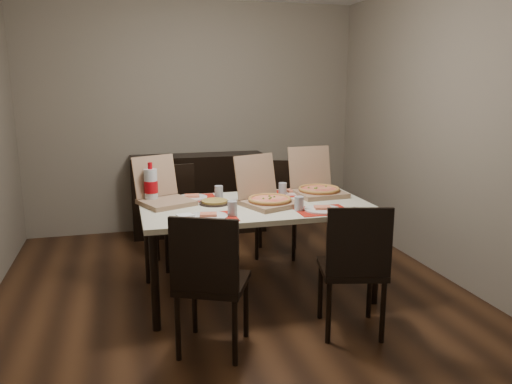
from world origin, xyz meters
TOP-DOWN VIEW (x-y plane):
  - ground at (0.00, 0.00)m, footprint 3.80×4.00m
  - room_walls at (0.00, 0.43)m, footprint 3.84×4.02m
  - sideboard at (0.00, 1.78)m, footprint 1.50×0.40m
  - dining_table at (0.19, -0.05)m, footprint 1.80×1.00m
  - chair_near_left at (-0.34, -0.90)m, footprint 0.56×0.56m
  - chair_near_right at (0.63, -0.91)m, footprint 0.51×0.51m
  - chair_far_left at (-0.35, 0.85)m, footprint 0.49×0.49m
  - chair_far_right at (0.66, 0.87)m, footprint 0.54×0.54m
  - setting_near_left at (-0.22, -0.35)m, footprint 0.46×0.30m
  - setting_near_right at (0.58, -0.37)m, footprint 0.49×0.30m
  - setting_far_left at (-0.24, 0.26)m, footprint 0.51×0.30m
  - setting_far_right at (0.58, 0.24)m, footprint 0.49×0.30m
  - napkin_loose at (0.19, -0.04)m, footprint 0.15×0.15m
  - pizza_box_center at (0.27, -0.10)m, footprint 0.50×0.53m
  - pizza_box_right at (0.79, 0.15)m, footprint 0.43×0.47m
  - pizza_box_left at (-0.52, 0.16)m, footprint 0.50×0.52m
  - faina_plate at (-0.13, 0.04)m, footprint 0.25×0.25m
  - dip_bowl at (0.36, 0.13)m, footprint 0.14×0.14m
  - soda_bottle at (-0.61, 0.21)m, footprint 0.11×0.11m

SIDE VIEW (x-z plane):
  - ground at x=0.00m, z-range -0.02..0.00m
  - sideboard at x=0.00m, z-range 0.00..0.90m
  - chair_near_left at x=-0.34m, z-range 0.05..0.98m
  - chair_near_right at x=0.63m, z-range 0.05..0.98m
  - chair_far_left at x=-0.35m, z-range 0.05..0.98m
  - chair_far_right at x=0.66m, z-range 0.05..0.98m
  - dining_table at x=0.19m, z-range 0.31..1.06m
  - napkin_loose at x=0.19m, z-range 0.75..0.77m
  - dip_bowl at x=0.36m, z-range 0.75..0.78m
  - faina_plate at x=-0.13m, z-range 0.75..0.78m
  - setting_near_left at x=-0.22m, z-range 0.72..0.83m
  - setting_near_right at x=0.58m, z-range 0.72..0.83m
  - setting_far_left at x=-0.24m, z-range 0.72..0.83m
  - setting_far_right at x=0.58m, z-range 0.72..0.83m
  - pizza_box_center at x=0.27m, z-range 0.62..1.00m
  - pizza_box_right at x=0.79m, z-range 0.61..1.01m
  - pizza_box_left at x=-0.52m, z-range 0.63..1.00m
  - soda_bottle at x=-0.61m, z-range 0.72..1.05m
  - room_walls at x=0.00m, z-range 0.42..3.04m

